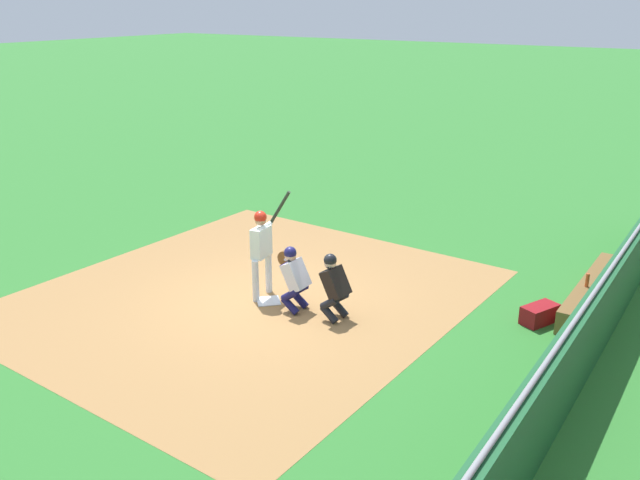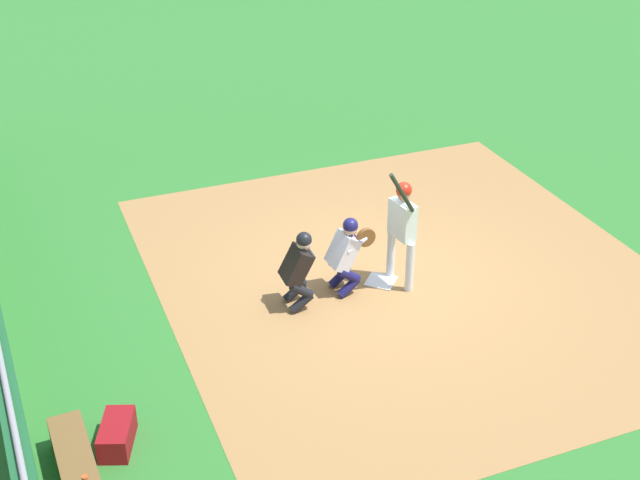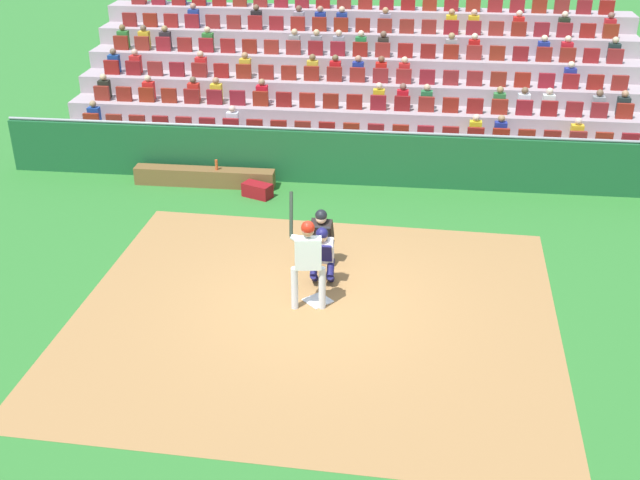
{
  "view_description": "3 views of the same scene",
  "coord_description": "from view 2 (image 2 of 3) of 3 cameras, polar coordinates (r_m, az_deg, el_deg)",
  "views": [
    {
      "loc": [
        -9.46,
        -7.5,
        5.58
      ],
      "look_at": [
        0.59,
        -0.82,
        1.27
      ],
      "focal_mm": 37.97,
      "sensor_mm": 36.0,
      "label": 1
    },
    {
      "loc": [
        10.3,
        -5.64,
        7.4
      ],
      "look_at": [
        -0.02,
        -1.06,
        1.0
      ],
      "focal_mm": 48.45,
      "sensor_mm": 36.0,
      "label": 2
    },
    {
      "loc": [
        -1.5,
        12.63,
        7.75
      ],
      "look_at": [
        0.02,
        -0.51,
        1.03
      ],
      "focal_mm": 44.44,
      "sensor_mm": 36.0,
      "label": 3
    }
  ],
  "objects": [
    {
      "name": "home_plate_umpire",
      "position": [
        12.91,
        -1.4,
        -1.76
      ],
      "size": [
        0.49,
        0.5,
        1.27
      ],
      "color": "black",
      "rests_on": "ground_plane"
    },
    {
      "name": "home_plate_marker",
      "position": [
        13.87,
        4.04,
        -2.71
      ],
      "size": [
        0.62,
        0.62,
        0.02
      ],
      "primitive_type": "cube",
      "rotation": [
        0.0,
        0.0,
        0.79
      ],
      "color": "white",
      "rests_on": "infield_dirt_patch"
    },
    {
      "name": "equipment_duffel_bag",
      "position": [
        11.03,
        -13.26,
        -12.39
      ],
      "size": [
        0.79,
        0.6,
        0.34
      ],
      "primitive_type": "cube",
      "rotation": [
        0.0,
        0.0,
        -0.4
      ],
      "color": "maroon",
      "rests_on": "ground_plane"
    },
    {
      "name": "catcher_crouching",
      "position": [
        13.27,
        1.77,
        -0.74
      ],
      "size": [
        0.47,
        0.72,
        1.28
      ],
      "color": "#18174F",
      "rests_on": "ground_plane"
    },
    {
      "name": "ground_plane",
      "position": [
        13.88,
        4.04,
        -2.77
      ],
      "size": [
        160.0,
        160.0,
        0.0
      ],
      "primitive_type": "plane",
      "color": "#2E752C"
    },
    {
      "name": "batter_at_plate",
      "position": [
        13.3,
        5.46,
        1.17
      ],
      "size": [
        0.71,
        0.6,
        2.16
      ],
      "color": "silver",
      "rests_on": "ground_plane"
    },
    {
      "name": "infield_dirt_patch",
      "position": [
        14.08,
        5.85,
        -2.31
      ],
      "size": [
        9.01,
        8.16,
        0.01
      ],
      "primitive_type": "cube",
      "rotation": [
        0.0,
        0.0,
        -0.04
      ],
      "color": "#A37544",
      "rests_on": "ground_plane"
    }
  ]
}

